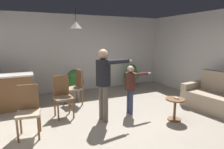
# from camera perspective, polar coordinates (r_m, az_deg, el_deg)

# --- Properties ---
(ground) EXTENTS (7.68, 7.68, 0.00)m
(ground) POSITION_cam_1_polar(r_m,az_deg,el_deg) (4.58, 4.26, -13.73)
(ground) COLOR #9E9384
(wall_back) EXTENTS (6.40, 0.10, 2.70)m
(wall_back) POSITION_cam_1_polar(r_m,az_deg,el_deg) (7.14, -8.35, 6.27)
(wall_back) COLOR silver
(wall_back) RESTS_ON ground
(wall_right) EXTENTS (0.10, 6.40, 2.70)m
(wall_right) POSITION_cam_1_polar(r_m,az_deg,el_deg) (6.41, 30.31, 4.42)
(wall_right) COLOR silver
(wall_right) RESTS_ON ground
(couch_floral) EXTENTS (1.04, 1.88, 1.00)m
(couch_floral) POSITION_cam_1_polar(r_m,az_deg,el_deg) (5.79, 29.53, -6.34)
(couch_floral) COLOR tan
(couch_floral) RESTS_ON ground
(kitchen_counter) EXTENTS (1.26, 0.66, 0.95)m
(kitchen_counter) POSITION_cam_1_polar(r_m,az_deg,el_deg) (5.86, -28.22, -4.55)
(kitchen_counter) COLOR brown
(kitchen_counter) RESTS_ON ground
(side_table_by_couch) EXTENTS (0.44, 0.44, 0.52)m
(side_table_by_couch) POSITION_cam_1_polar(r_m,az_deg,el_deg) (4.76, 18.11, -9.03)
(side_table_by_couch) COLOR brown
(side_table_by_couch) RESTS_ON ground
(person_adult) EXTENTS (0.84, 0.48, 1.66)m
(person_adult) POSITION_cam_1_polar(r_m,az_deg,el_deg) (4.33, -2.44, -0.80)
(person_adult) COLOR #60564C
(person_adult) RESTS_ON ground
(person_child) EXTENTS (0.64, 0.36, 1.23)m
(person_child) POSITION_cam_1_polar(r_m,az_deg,el_deg) (4.81, 5.52, -2.90)
(person_child) COLOR #384260
(person_child) RESTS_ON ground
(dining_chair_by_counter) EXTENTS (0.48, 0.48, 1.00)m
(dining_chair_by_counter) POSITION_cam_1_polar(r_m,az_deg,el_deg) (4.12, -23.50, -9.29)
(dining_chair_by_counter) COLOR brown
(dining_chair_by_counter) RESTS_ON ground
(dining_chair_near_wall) EXTENTS (0.44, 0.44, 1.00)m
(dining_chair_near_wall) POSITION_cam_1_polar(r_m,az_deg,el_deg) (4.84, -14.42, -5.76)
(dining_chair_near_wall) COLOR brown
(dining_chair_near_wall) RESTS_ON ground
(dining_chair_centre_back) EXTENTS (0.49, 0.49, 1.00)m
(dining_chair_centre_back) POSITION_cam_1_polar(r_m,az_deg,el_deg) (5.63, -10.69, -3.29)
(dining_chair_centre_back) COLOR brown
(dining_chair_centre_back) RESTS_ON ground
(potted_plant_corner) EXTENTS (0.59, 0.59, 0.91)m
(potted_plant_corner) POSITION_cam_1_polar(r_m,az_deg,el_deg) (6.30, -11.09, -2.22)
(potted_plant_corner) COLOR #B7B2AD
(potted_plant_corner) RESTS_ON ground
(potted_plant_by_wall) EXTENTS (0.58, 0.58, 0.89)m
(potted_plant_by_wall) POSITION_cam_1_polar(r_m,az_deg,el_deg) (7.56, 5.72, -0.00)
(potted_plant_by_wall) COLOR brown
(potted_plant_by_wall) RESTS_ON ground
(spare_remote_on_table) EXTENTS (0.04, 0.13, 0.04)m
(spare_remote_on_table) POSITION_cam_1_polar(r_m,az_deg,el_deg) (4.69, 18.50, -6.65)
(spare_remote_on_table) COLOR white
(spare_remote_on_table) RESTS_ON side_table_by_couch
(ceiling_light_pendant) EXTENTS (0.32, 0.32, 0.55)m
(ceiling_light_pendant) POSITION_cam_1_polar(r_m,az_deg,el_deg) (5.54, -10.64, 14.26)
(ceiling_light_pendant) COLOR silver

